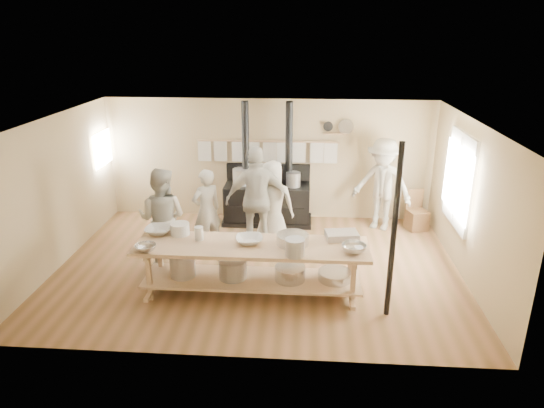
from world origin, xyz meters
name	(u,v)px	position (x,y,z in m)	size (l,w,h in m)	color
ground	(258,267)	(0.00, 0.00, 0.00)	(7.00, 7.00, 0.00)	brown
room_shell	(257,179)	(0.00, 0.00, 1.62)	(7.00, 7.00, 7.00)	tan
window_right	(459,180)	(3.47, 0.60, 1.50)	(0.09, 1.50, 1.65)	beige
left_opening	(103,149)	(-3.45, 2.00, 1.60)	(0.00, 0.90, 0.90)	white
stove	(267,199)	(-0.01, 2.12, 0.52)	(1.90, 0.75, 2.60)	black
towel_rail	(268,149)	(0.00, 2.40, 1.55)	(3.00, 0.04, 0.47)	tan
back_wall_shelf	(338,129)	(1.46, 2.43, 2.00)	(0.63, 0.14, 0.32)	tan
prep_table	(251,264)	(-0.01, -0.90, 0.52)	(3.60, 0.90, 0.85)	tan
support_post	(394,233)	(2.05, -1.35, 1.30)	(0.08, 0.08, 2.60)	black
cook_far_left	(207,210)	(-1.01, 0.66, 0.79)	(0.58, 0.38, 1.58)	#BBB8A5
cook_left	(162,219)	(-1.64, -0.06, 0.90)	(0.87, 0.68, 1.80)	#BBB8A5
cook_center	(272,204)	(0.19, 1.00, 0.83)	(0.82, 0.53, 1.67)	#BBB8A5
cook_right	(257,200)	(-0.07, 0.74, 1.00)	(1.17, 0.49, 2.00)	#BBB8A5
cook_by_window	(382,185)	(2.38, 1.95, 0.96)	(1.24, 0.71, 1.92)	#BBB8A5
chair	(416,218)	(3.15, 1.97, 0.24)	(0.48, 0.48, 0.82)	brown
bowl_white_a	(159,230)	(-1.55, -0.57, 0.90)	(0.43, 0.43, 0.10)	silver
bowl_steel_a	(146,248)	(-1.55, -1.23, 0.90)	(0.32, 0.32, 0.10)	silver
bowl_white_b	(249,240)	(-0.04, -0.84, 0.90)	(0.42, 0.42, 0.10)	silver
bowl_steel_b	(354,248)	(1.55, -1.04, 0.91)	(0.37, 0.37, 0.12)	silver
roasting_pan	(342,235)	(1.40, -0.57, 0.91)	(0.50, 0.33, 0.11)	#B2B2B7
mixing_bowl_large	(293,239)	(0.63, -0.83, 0.93)	(0.50, 0.50, 0.16)	silver
bucket_galv	(295,247)	(0.68, -1.23, 0.98)	(0.29, 0.29, 0.27)	gray
deep_bowl_enamel	(180,229)	(-1.19, -0.59, 0.95)	(0.30, 0.30, 0.19)	silver
pitcher	(199,233)	(-0.84, -0.78, 0.96)	(0.14, 0.14, 0.22)	silver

